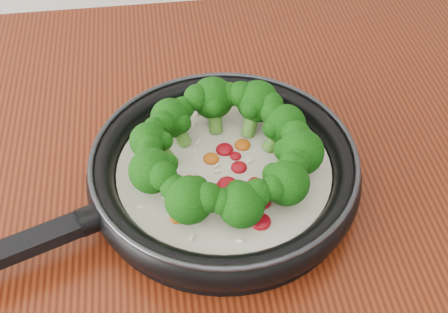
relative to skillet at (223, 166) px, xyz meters
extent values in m
cylinder|color=black|center=(0.00, 0.00, -0.03)|extent=(0.38, 0.38, 0.01)
torus|color=black|center=(0.00, 0.00, -0.01)|extent=(0.40, 0.40, 0.03)
torus|color=#2D2D33|center=(0.00, 0.00, 0.01)|extent=(0.39, 0.39, 0.01)
cube|color=black|center=(-0.22, -0.08, 0.00)|extent=(0.18, 0.09, 0.02)
cylinder|color=black|center=(-0.15, -0.05, 0.00)|extent=(0.04, 0.04, 0.03)
cylinder|color=beige|center=(0.00, 0.00, -0.01)|extent=(0.31, 0.31, 0.02)
ellipsoid|color=maroon|center=(0.01, 0.03, 0.00)|extent=(0.02, 0.02, 0.01)
ellipsoid|color=maroon|center=(0.03, -0.08, 0.00)|extent=(0.03, 0.03, 0.01)
ellipsoid|color=#C04F0C|center=(-0.04, -0.02, 0.00)|extent=(0.02, 0.02, 0.01)
ellipsoid|color=maroon|center=(0.02, 0.02, 0.00)|extent=(0.02, 0.02, 0.01)
ellipsoid|color=maroon|center=(0.07, 0.03, 0.00)|extent=(0.03, 0.03, 0.01)
ellipsoid|color=#C04F0C|center=(-0.09, 0.02, 0.00)|extent=(0.03, 0.03, 0.01)
ellipsoid|color=maroon|center=(-0.01, -0.03, 0.00)|extent=(0.02, 0.02, 0.01)
ellipsoid|color=maroon|center=(0.03, -0.06, 0.00)|extent=(0.02, 0.02, 0.01)
ellipsoid|color=#C04F0C|center=(-0.06, -0.07, 0.00)|extent=(0.02, 0.02, 0.01)
ellipsoid|color=maroon|center=(0.08, -0.03, 0.00)|extent=(0.02, 0.02, 0.01)
ellipsoid|color=maroon|center=(-0.06, -0.01, 0.00)|extent=(0.02, 0.02, 0.01)
ellipsoid|color=#C04F0C|center=(0.03, 0.03, 0.00)|extent=(0.03, 0.03, 0.01)
ellipsoid|color=maroon|center=(0.00, -0.03, 0.00)|extent=(0.03, 0.03, 0.01)
ellipsoid|color=maroon|center=(0.03, -0.03, 0.00)|extent=(0.02, 0.02, 0.01)
ellipsoid|color=#C04F0C|center=(-0.01, 0.02, 0.00)|extent=(0.02, 0.02, 0.01)
ellipsoid|color=maroon|center=(0.02, 0.00, 0.00)|extent=(0.03, 0.03, 0.01)
ellipsoid|color=maroon|center=(-0.03, -0.03, 0.00)|extent=(0.03, 0.03, 0.01)
ellipsoid|color=white|center=(-0.01, 0.11, 0.00)|extent=(0.00, 0.01, 0.00)
ellipsoid|color=white|center=(0.06, 0.04, 0.00)|extent=(0.01, 0.01, 0.00)
ellipsoid|color=white|center=(0.01, -0.04, 0.00)|extent=(0.01, 0.01, 0.00)
ellipsoid|color=white|center=(0.03, -0.04, 0.00)|extent=(0.01, 0.01, 0.00)
ellipsoid|color=white|center=(0.03, 0.01, 0.00)|extent=(0.01, 0.01, 0.00)
ellipsoid|color=white|center=(-0.04, -0.09, 0.00)|extent=(0.01, 0.01, 0.00)
ellipsoid|color=white|center=(0.02, -0.02, 0.00)|extent=(0.01, 0.01, 0.00)
ellipsoid|color=white|center=(-0.02, -0.02, 0.00)|extent=(0.01, 0.00, 0.00)
ellipsoid|color=white|center=(-0.03, 0.07, 0.00)|extent=(0.01, 0.01, 0.00)
ellipsoid|color=white|center=(-0.09, -0.04, 0.00)|extent=(0.01, 0.01, 0.00)
ellipsoid|color=white|center=(-0.03, 0.03, 0.00)|extent=(0.01, 0.01, 0.00)
ellipsoid|color=white|center=(-0.02, 0.05, 0.00)|extent=(0.01, 0.01, 0.00)
ellipsoid|color=white|center=(0.11, 0.04, 0.00)|extent=(0.01, 0.01, 0.00)
ellipsoid|color=white|center=(-0.01, -0.01, 0.00)|extent=(0.01, 0.00, 0.00)
ellipsoid|color=white|center=(-0.04, -0.07, 0.00)|extent=(0.01, 0.01, 0.00)
ellipsoid|color=white|center=(0.00, -0.10, 0.00)|extent=(0.01, 0.01, 0.00)
ellipsoid|color=white|center=(-0.06, -0.03, 0.00)|extent=(0.01, 0.01, 0.00)
ellipsoid|color=white|center=(-0.01, 0.02, 0.00)|extent=(0.01, 0.00, 0.00)
ellipsoid|color=white|center=(-0.02, -0.06, 0.00)|extent=(0.01, 0.01, 0.00)
ellipsoid|color=white|center=(-0.02, 0.09, 0.00)|extent=(0.01, 0.01, 0.00)
ellipsoid|color=white|center=(0.01, 0.10, 0.00)|extent=(0.01, 0.01, 0.00)
ellipsoid|color=white|center=(0.01, 0.00, 0.00)|extent=(0.01, 0.00, 0.00)
ellipsoid|color=white|center=(-0.01, 0.00, 0.00)|extent=(0.01, 0.01, 0.00)
ellipsoid|color=white|center=(0.07, 0.05, 0.00)|extent=(0.01, 0.01, 0.00)
ellipsoid|color=white|center=(-0.06, -0.06, 0.00)|extent=(0.00, 0.01, 0.00)
ellipsoid|color=white|center=(-0.07, -0.04, 0.00)|extent=(0.01, 0.01, 0.00)
cylinder|color=#5A9330|center=(0.06, 0.03, 0.01)|extent=(0.03, 0.03, 0.03)
sphere|color=black|center=(0.08, 0.03, 0.03)|extent=(0.06, 0.06, 0.05)
sphere|color=black|center=(0.06, 0.05, 0.03)|extent=(0.04, 0.04, 0.03)
sphere|color=black|center=(0.08, 0.01, 0.03)|extent=(0.04, 0.04, 0.03)
sphere|color=black|center=(0.06, 0.03, 0.03)|extent=(0.03, 0.03, 0.02)
cylinder|color=#5A9330|center=(0.04, 0.06, 0.01)|extent=(0.03, 0.04, 0.04)
sphere|color=black|center=(0.05, 0.07, 0.03)|extent=(0.06, 0.06, 0.05)
sphere|color=black|center=(0.03, 0.08, 0.04)|extent=(0.04, 0.04, 0.03)
sphere|color=black|center=(0.06, 0.06, 0.04)|extent=(0.04, 0.04, 0.03)
sphere|color=black|center=(0.04, 0.06, 0.03)|extent=(0.03, 0.03, 0.03)
cylinder|color=#5A9330|center=(0.00, 0.07, 0.01)|extent=(0.02, 0.03, 0.04)
sphere|color=black|center=(0.00, 0.08, 0.03)|extent=(0.07, 0.07, 0.05)
sphere|color=black|center=(-0.02, 0.08, 0.04)|extent=(0.04, 0.04, 0.03)
sphere|color=black|center=(0.02, 0.08, 0.04)|extent=(0.04, 0.04, 0.03)
sphere|color=black|center=(0.00, 0.07, 0.03)|extent=(0.03, 0.03, 0.03)
cylinder|color=#5A9330|center=(-0.04, 0.05, 0.01)|extent=(0.03, 0.03, 0.03)
sphere|color=black|center=(-0.05, 0.06, 0.03)|extent=(0.06, 0.06, 0.05)
sphere|color=black|center=(-0.06, 0.04, 0.03)|extent=(0.04, 0.04, 0.03)
sphere|color=black|center=(-0.04, 0.07, 0.03)|extent=(0.04, 0.04, 0.03)
sphere|color=black|center=(-0.04, 0.05, 0.03)|extent=(0.03, 0.03, 0.02)
cylinder|color=#5A9330|center=(-0.06, 0.02, 0.01)|extent=(0.03, 0.02, 0.04)
sphere|color=black|center=(-0.08, 0.02, 0.03)|extent=(0.05, 0.05, 0.04)
sphere|color=black|center=(-0.08, 0.00, 0.04)|extent=(0.03, 0.03, 0.03)
sphere|color=black|center=(-0.07, 0.04, 0.04)|extent=(0.03, 0.03, 0.02)
sphere|color=black|center=(-0.06, 0.02, 0.03)|extent=(0.03, 0.03, 0.02)
cylinder|color=#5A9330|center=(-0.06, -0.02, 0.01)|extent=(0.04, 0.03, 0.04)
sphere|color=black|center=(-0.08, -0.03, 0.03)|extent=(0.06, 0.06, 0.05)
sphere|color=black|center=(-0.07, -0.04, 0.04)|extent=(0.04, 0.04, 0.03)
sphere|color=black|center=(-0.08, -0.01, 0.04)|extent=(0.04, 0.04, 0.03)
sphere|color=black|center=(-0.06, -0.02, 0.03)|extent=(0.03, 0.03, 0.02)
cylinder|color=#5A9330|center=(-0.04, -0.06, 0.01)|extent=(0.03, 0.03, 0.04)
sphere|color=black|center=(-0.04, -0.07, 0.03)|extent=(0.06, 0.06, 0.05)
sphere|color=black|center=(-0.02, -0.07, 0.04)|extent=(0.04, 0.04, 0.03)
sphere|color=black|center=(-0.06, -0.05, 0.03)|extent=(0.04, 0.04, 0.03)
sphere|color=black|center=(-0.03, -0.05, 0.03)|extent=(0.03, 0.03, 0.02)
cylinder|color=#5A9330|center=(0.01, -0.07, 0.01)|extent=(0.02, 0.03, 0.03)
sphere|color=black|center=(0.01, -0.08, 0.03)|extent=(0.06, 0.06, 0.05)
sphere|color=black|center=(0.03, -0.07, 0.04)|extent=(0.04, 0.04, 0.03)
sphere|color=black|center=(-0.01, -0.08, 0.03)|extent=(0.04, 0.04, 0.03)
sphere|color=black|center=(0.01, -0.06, 0.03)|extent=(0.03, 0.03, 0.02)
cylinder|color=#5A9330|center=(0.05, -0.05, 0.01)|extent=(0.03, 0.03, 0.04)
sphere|color=black|center=(0.06, -0.06, 0.03)|extent=(0.06, 0.06, 0.05)
sphere|color=black|center=(0.07, -0.04, 0.04)|extent=(0.04, 0.04, 0.03)
sphere|color=black|center=(0.04, -0.07, 0.04)|extent=(0.04, 0.04, 0.03)
sphere|color=black|center=(0.05, -0.05, 0.03)|extent=(0.03, 0.03, 0.02)
cylinder|color=#5A9330|center=(0.07, -0.01, 0.01)|extent=(0.03, 0.02, 0.04)
sphere|color=black|center=(0.08, -0.02, 0.03)|extent=(0.07, 0.07, 0.05)
sphere|color=black|center=(0.08, 0.00, 0.04)|extent=(0.04, 0.04, 0.03)
sphere|color=black|center=(0.07, -0.04, 0.04)|extent=(0.04, 0.04, 0.03)
sphere|color=black|center=(0.07, -0.01, 0.03)|extent=(0.03, 0.03, 0.03)
camera|label=1|loc=(-0.06, -0.46, 0.49)|focal=47.83mm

